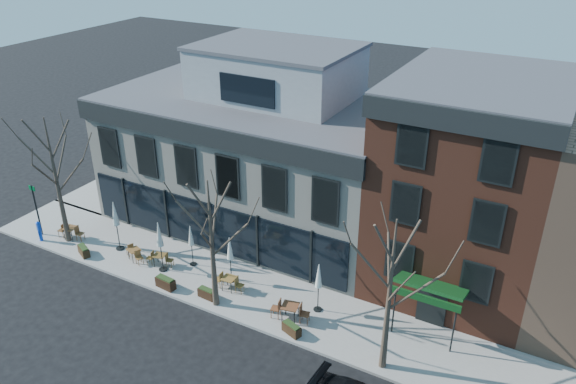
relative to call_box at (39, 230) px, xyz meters
The scene contains 24 objects.
ground 10.76m from the call_box, 22.04° to the left, with size 120.00×120.00×0.00m, color black.
sidewalk_front 13.35m from the call_box, ahead, with size 33.50×4.70×0.15m, color gray.
sidewalk_side 10.14m from the call_box, 97.45° to the left, with size 4.50×12.00×0.15m, color gray.
corner_building 14.06m from the call_box, 42.24° to the left, with size 18.39×10.39×11.10m.
red_brick_building 25.10m from the call_box, 21.43° to the left, with size 8.20×11.78×11.18m.
tree_corner 3.77m from the call_box, 29.42° to the left, with size 3.93×3.98×7.92m.
tree_mid 13.28m from the call_box, ahead, with size 3.50×3.55×7.04m.
tree_right 22.18m from the call_box, ahead, with size 3.72×3.77×7.48m.
sign_pole 1.43m from the call_box, 136.97° to the left, with size 0.50×0.10×3.40m.
call_box is the anchor object (origin of this frame).
cafe_set_0 1.81m from the call_box, 36.80° to the left, with size 1.82×0.82×0.94m.
cafe_set_1 6.59m from the call_box, 10.43° to the left, with size 1.62×0.95×0.84m.
cafe_set_2 8.26m from the call_box, 10.20° to the left, with size 1.64×0.84×0.84m.
cafe_set_3 12.93m from the call_box, ahead, with size 1.74×0.73×0.91m.
cafe_set_4 16.88m from the call_box, ahead, with size 2.05×0.95×1.05m.
umbrella_0 5.36m from the call_box, 18.48° to the left, with size 0.50×0.50×3.15m.
umbrella_1 8.76m from the call_box, ahead, with size 0.49×0.49×3.05m.
umbrella_2 10.06m from the call_box, 13.98° to the left, with size 0.40×0.40×2.53m.
umbrella_3 12.74m from the call_box, ahead, with size 0.44×0.44×2.72m.
umbrella_4 17.90m from the call_box, ahead, with size 0.44×0.44×2.75m.
planter_0 3.54m from the call_box, ahead, with size 1.09×0.79×0.57m.
planter_1 9.78m from the call_box, ahead, with size 1.16×0.55×0.63m.
planter_2 12.24m from the call_box, ahead, with size 1.00×0.45×0.55m.
planter_3 17.41m from the call_box, ahead, with size 1.07×0.70×0.56m.
Camera 1 is at (17.39, -22.31, 18.29)m, focal length 35.00 mm.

